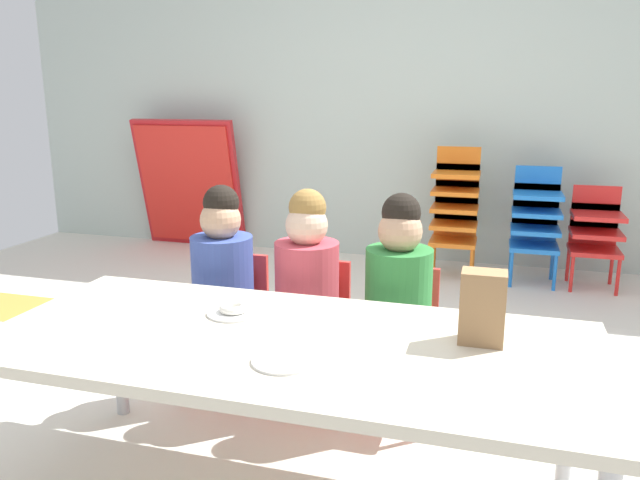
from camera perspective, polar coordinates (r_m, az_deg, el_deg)
The scene contains 14 objects.
ground_plane at distance 2.86m, azimuth 1.25°, elevation -13.56°, with size 6.66×4.72×0.02m.
back_wall at distance 4.87m, azimuth 8.78°, elevation 14.29°, with size 6.66×0.10×2.74m, color #B2C1B7.
craft_table at distance 1.91m, azimuth -2.89°, elevation -10.27°, with size 1.87×0.81×0.57m.
seated_child_near_camera at distance 2.63m, azimuth -8.94°, elevation -2.93°, with size 0.32×0.31×0.92m.
seated_child_middle_seat at distance 2.50m, azimuth -1.16°, elevation -3.64°, with size 0.32×0.31×0.92m.
seated_child_far_right at distance 2.42m, azimuth 7.32°, elevation -4.34°, with size 0.32×0.31×0.92m.
kid_chair_orange_stack at distance 4.46m, azimuth 12.43°, elevation 3.19°, with size 0.32×0.30×0.92m.
kid_chair_blue_stack at distance 4.47m, azimuth 19.35°, elevation 1.97°, with size 0.32×0.30×0.80m.
kid_chair_red_stack at distance 4.52m, azimuth 24.15°, elevation 0.87°, with size 0.32×0.30×0.68m.
folded_activity_table at distance 5.31m, azimuth -12.03°, elevation 5.06°, with size 0.90×0.29×1.09m.
paper_bag_brown at distance 1.88m, azimuth 14.83°, elevation -6.06°, with size 0.13×0.09×0.22m, color #9E754C.
paper_plate_near_edge at distance 2.10m, azimuth -7.99°, elevation -6.69°, with size 0.18×0.18×0.01m, color white.
paper_plate_center_table at distance 1.73m, azimuth -3.37°, elevation -11.09°, with size 0.18×0.18×0.01m, color white.
donut_powdered_on_plate at distance 2.09m, azimuth -8.00°, elevation -6.24°, with size 0.10×0.10×0.03m, color white.
Camera 1 is at (0.66, -2.47, 1.29)m, focal length 34.53 mm.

